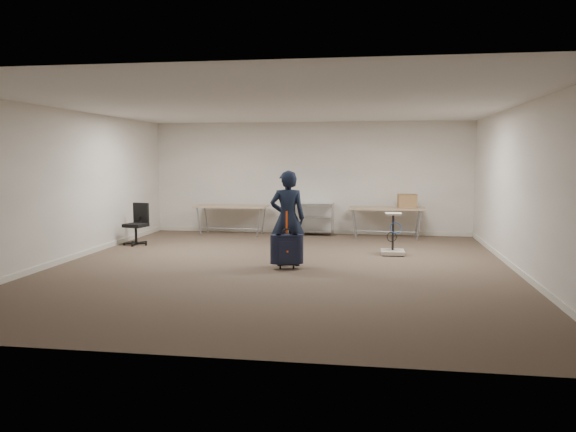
# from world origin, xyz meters

# --- Properties ---
(ground) EXTENTS (9.00, 9.00, 0.00)m
(ground) POSITION_xyz_m (0.00, 0.00, 0.00)
(ground) COLOR #483B2B
(ground) RESTS_ON ground
(room_shell) EXTENTS (8.00, 9.00, 9.00)m
(room_shell) POSITION_xyz_m (0.00, 1.38, 0.05)
(room_shell) COLOR beige
(room_shell) RESTS_ON ground
(folding_table_left) EXTENTS (1.80, 0.75, 0.73)m
(folding_table_left) POSITION_xyz_m (-1.90, 3.95, 0.68)
(folding_table_left) COLOR tan
(folding_table_left) RESTS_ON ground
(folding_table_right) EXTENTS (1.80, 0.75, 0.73)m
(folding_table_right) POSITION_xyz_m (1.90, 3.95, 0.68)
(folding_table_right) COLOR tan
(folding_table_right) RESTS_ON ground
(wire_shelf) EXTENTS (1.22, 0.47, 0.80)m
(wire_shelf) POSITION_xyz_m (0.00, 4.20, 0.44)
(wire_shelf) COLOR silver
(wire_shelf) RESTS_ON ground
(person) EXTENTS (0.68, 0.51, 1.70)m
(person) POSITION_xyz_m (0.09, 0.21, 0.85)
(person) COLOR black
(person) RESTS_ON ground
(suitcase) EXTENTS (0.41, 0.30, 1.01)m
(suitcase) POSITION_xyz_m (0.13, -0.11, 0.34)
(suitcase) COLOR #152131
(suitcase) RESTS_ON ground
(office_chair) EXTENTS (0.55, 0.55, 0.92)m
(office_chair) POSITION_xyz_m (-3.57, 2.07, 0.28)
(office_chair) COLOR black
(office_chair) RESTS_ON ground
(equipment_cart) EXTENTS (0.46, 0.46, 0.83)m
(equipment_cart) POSITION_xyz_m (1.99, 1.60, 0.22)
(equipment_cart) COLOR silver
(equipment_cart) RESTS_ON ground
(cardboard_box) EXTENTS (0.46, 0.36, 0.32)m
(cardboard_box) POSITION_xyz_m (2.38, 4.02, 0.89)
(cardboard_box) COLOR #A27C4B
(cardboard_box) RESTS_ON folding_table_right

